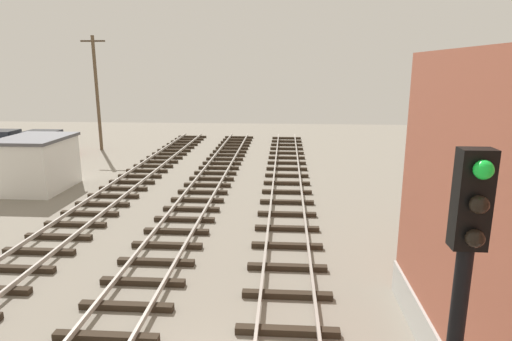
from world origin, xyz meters
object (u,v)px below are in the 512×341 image
signal_mast (458,323)px  utility_pole_far (97,92)px  parked_car_red (43,143)px  control_hut (37,163)px  parked_car_green (1,142)px

signal_mast → utility_pole_far: utility_pole_far is taller
parked_car_red → utility_pole_far: 5.31m
utility_pole_far → parked_car_red: bearing=-147.2°
control_hut → parked_car_red: control_hut is taller
control_hut → utility_pole_far: 11.44m
utility_pole_far → control_hut: bearing=-83.0°
signal_mast → utility_pole_far: 31.76m
parked_car_red → control_hut: bearing=-61.9°
control_hut → utility_pole_far: size_ratio=0.45×
signal_mast → control_hut: bearing=131.8°
signal_mast → control_hut: 22.14m
control_hut → parked_car_green: size_ratio=0.90×
utility_pole_far → parked_car_green: bearing=-161.9°
parked_car_red → parked_car_green: 3.18m
signal_mast → parked_car_red: (-19.38, 25.24, -2.50)m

